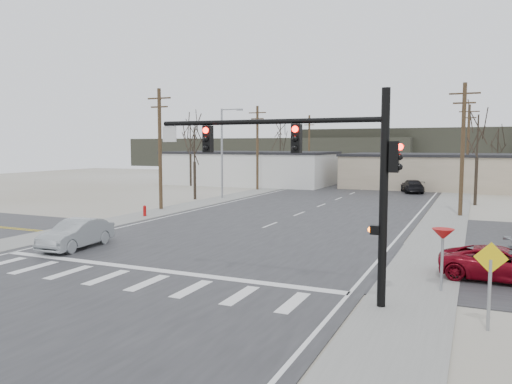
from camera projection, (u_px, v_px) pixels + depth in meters
ground at (212, 248)px, 26.11m from camera, size 140.00×140.00×0.00m
main_road at (303, 212)px, 39.76m from camera, size 18.00×110.00×0.05m
cross_road at (212, 248)px, 26.11m from camera, size 90.00×10.00×0.04m
sidewalk_left at (216, 200)px, 48.59m from camera, size 3.00×90.00×0.06m
sidewalk_right at (449, 212)px, 40.03m from camera, size 3.00×90.00×0.06m
traffic_signal_mast at (327, 166)px, 16.84m from camera, size 8.95×0.43×7.20m
fire_hydrant at (145, 211)px, 37.47m from camera, size 0.24×0.24×0.87m
yield_sign at (443, 237)px, 18.09m from camera, size 0.80×0.80×2.35m
diamond_sign at (490, 277)px, 14.35m from camera, size 0.92×0.10×2.61m
building_left_far at (251, 168)px, 68.77m from camera, size 22.30×12.30×4.50m
building_right_far at (454, 171)px, 61.92m from camera, size 26.30×14.30×4.30m
upole_left_b at (160, 147)px, 41.19m from camera, size 2.20×0.30×10.00m
upole_left_c at (257, 146)px, 59.39m from camera, size 2.20×0.30×10.00m
upole_left_d at (309, 146)px, 77.59m from camera, size 2.20×0.30×10.00m
upole_right_a at (463, 147)px, 37.36m from camera, size 2.20×0.30×10.00m
upole_right_b at (468, 146)px, 57.39m from camera, size 2.20×0.30×10.00m
streetlight_main at (224, 148)px, 50.02m from camera, size 2.40×0.25×9.00m
tree_left_near at (194, 147)px, 49.07m from camera, size 3.30×3.30×7.35m
tree_right_mid at (478, 139)px, 44.17m from camera, size 3.74×3.74×8.33m
tree_left_far at (280, 139)px, 73.04m from camera, size 3.96×3.96×8.82m
tree_right_far at (498, 144)px, 66.86m from camera, size 3.52×3.52×7.84m
tree_left_mid at (190, 138)px, 65.35m from camera, size 3.96×3.96×8.82m
hill_left at (268, 153)px, 123.64m from camera, size 70.00×18.00×7.00m
hill_center at (490, 149)px, 107.00m from camera, size 80.00×18.00×9.00m
sedan_crossing at (77, 234)px, 25.88m from camera, size 1.95×4.62×1.48m
car_far_a at (412, 186)px, 56.13m from camera, size 3.40×5.40×1.46m
car_far_b at (378, 179)px, 69.56m from camera, size 1.84×3.72×1.22m
car_parked_red at (503, 264)px, 19.65m from camera, size 4.85×2.44×1.32m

